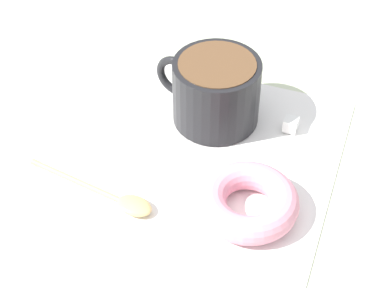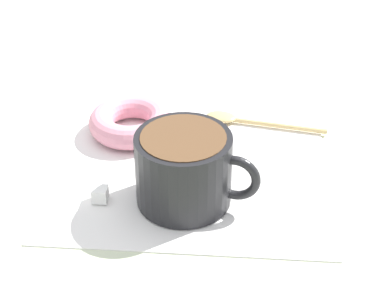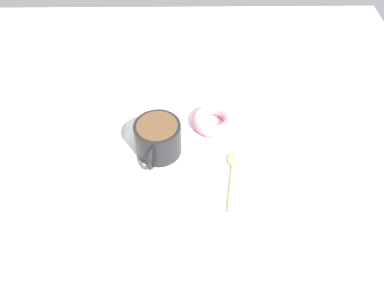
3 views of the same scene
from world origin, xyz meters
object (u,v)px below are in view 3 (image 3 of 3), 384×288
at_px(sugar_cube, 157,120).
at_px(coffee_cup, 158,138).
at_px(donut, 214,120).
at_px(spoon, 232,167).

bearing_deg(sugar_cube, coffee_cup, 6.40).
distance_m(donut, sugar_cube, 0.13).
height_order(coffee_cup, sugar_cube, coffee_cup).
relative_size(coffee_cup, spoon, 0.85).
height_order(donut, sugar_cube, donut).
bearing_deg(sugar_cube, spoon, 50.16).
xyz_separation_m(coffee_cup, donut, (-0.07, 0.12, -0.02)).
xyz_separation_m(donut, sugar_cube, (-0.01, -0.13, -0.01)).
distance_m(coffee_cup, donut, 0.14).
distance_m(coffee_cup, spoon, 0.16).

